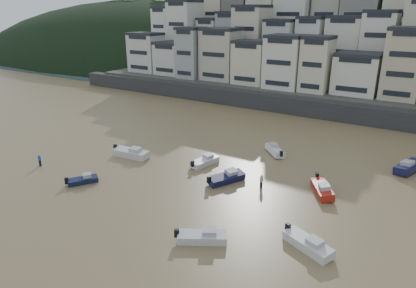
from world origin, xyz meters
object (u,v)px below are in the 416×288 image
Objects in this scene: boat_c at (226,177)px; boat_i at (410,165)px; boat_f at (205,160)px; person_blue at (40,160)px; boat_k at (131,152)px; boat_j at (83,179)px; boat_b at (308,242)px; person_pink at (261,181)px; boat_e at (322,188)px; boat_h at (275,149)px; boat_a at (202,235)px.

boat_c is 0.86× the size of boat_i.
boat_f is 23.10m from person_blue.
boat_k is at bearing 47.82° from person_blue.
boat_f is 1.26× the size of boat_j.
person_pink is at bearing 157.91° from boat_b.
boat_e is 1.09× the size of boat_h.
boat_j is (-15.10, -9.97, -0.19)m from boat_c.
boat_h is (-3.22, 24.96, 0.01)m from boat_a.
person_blue is (-35.78, -12.90, 0.11)m from boat_e.
boat_b is at bearing -21.08° from boat_k.
boat_k is (-1.14, 9.86, 0.29)m from boat_j.
boat_k is at bearing 38.67° from boat_j.
person_pink reaches higher than boat_c.
person_blue is 30.85m from person_pink.
boat_e is at bearing 1.70° from boat_k.
boat_b is 30.53m from boat_k.
boat_i is at bearing 30.49° from person_blue.
person_blue reaches higher than boat_k.
boat_k is at bearing -171.56° from boat_b.
person_pink is (-0.09, 13.28, 0.18)m from boat_a.
boat_b is 0.86× the size of boat_i.
person_pink reaches higher than boat_k.
boat_c is at bearing 79.13° from boat_a.
boat_k reaches higher than boat_e.
boat_a is at bearing -130.50° from boat_b.
boat_h is at bearing -3.90° from boat_j.
boat_b is 11.84m from boat_e.
boat_e is at bearing 21.06° from person_pink.
boat_e reaches higher than boat_f.
boat_c is at bearing -31.07° from boat_i.
boat_f is 27.83m from boat_i.
boat_i reaches higher than boat_b.
person_pink is at bearing 59.55° from boat_a.
boat_i is (19.17, 16.41, 0.12)m from boat_c.
boat_b is 1.00× the size of boat_c.
boat_b is 1.35× the size of boat_j.
boat_i reaches higher than boat_c.
boat_j is at bearing -89.20° from boat_k.
boat_f is at bearing -43.44° from boat_i.
boat_c is 6.27m from boat_f.
person_blue reaches higher than boat_c.
boat_e is 15.22m from boat_i.
boat_e is 3.20× the size of person_blue.
person_pink is at bearing -25.26° from boat_i.
boat_b is at bearing 4.73° from boat_i.
boat_e is at bearing 19.83° from person_blue.
boat_i is at bearing 32.14° from boat_a.
boat_e is at bearing 36.51° from boat_a.
boat_a is 19.73m from boat_j.
boat_e is 27.59m from boat_k.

